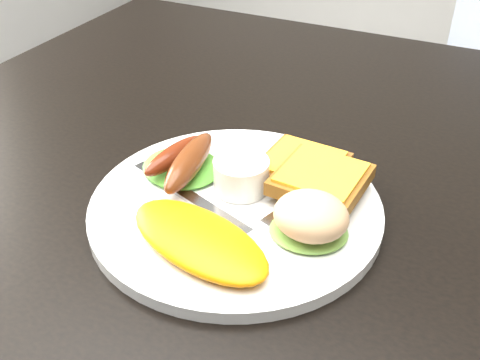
# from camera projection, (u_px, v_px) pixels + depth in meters

# --- Properties ---
(dining_table) EXTENTS (1.20, 0.80, 0.04)m
(dining_table) POSITION_uv_depth(u_px,v_px,m) (389.00, 182.00, 0.63)
(dining_table) COLOR black
(dining_table) RESTS_ON ground
(person) EXTENTS (0.55, 0.40, 1.42)m
(person) POSITION_uv_depth(u_px,v_px,m) (354.00, 28.00, 1.09)
(person) COLOR navy
(person) RESTS_ON ground
(plate) EXTENTS (0.28, 0.28, 0.01)m
(plate) POSITION_uv_depth(u_px,v_px,m) (236.00, 207.00, 0.55)
(plate) COLOR white
(plate) RESTS_ON dining_table
(lettuce_left) EXTENTS (0.11, 0.10, 0.01)m
(lettuce_left) POSITION_uv_depth(u_px,v_px,m) (182.00, 167.00, 0.58)
(lettuce_left) COLOR #4A9133
(lettuce_left) RESTS_ON plate
(lettuce_right) EXTENTS (0.08, 0.08, 0.01)m
(lettuce_right) POSITION_uv_depth(u_px,v_px,m) (309.00, 231.00, 0.50)
(lettuce_right) COLOR #538832
(lettuce_right) RESTS_ON plate
(omelette) EXTENTS (0.16, 0.11, 0.02)m
(omelette) POSITION_uv_depth(u_px,v_px,m) (199.00, 239.00, 0.48)
(omelette) COLOR orange
(omelette) RESTS_ON plate
(sausage_a) EXTENTS (0.04, 0.09, 0.02)m
(sausage_a) POSITION_uv_depth(u_px,v_px,m) (174.00, 155.00, 0.57)
(sausage_a) COLOR #681609
(sausage_a) RESTS_ON lettuce_left
(sausage_b) EXTENTS (0.04, 0.11, 0.03)m
(sausage_b) POSITION_uv_depth(u_px,v_px,m) (189.00, 162.00, 0.56)
(sausage_b) COLOR brown
(sausage_b) RESTS_ON lettuce_left
(ramekin) EXTENTS (0.06, 0.06, 0.03)m
(ramekin) POSITION_uv_depth(u_px,v_px,m) (241.00, 175.00, 0.55)
(ramekin) COLOR white
(ramekin) RESTS_ON plate
(toast_a) EXTENTS (0.09, 0.09, 0.01)m
(toast_a) POSITION_uv_depth(u_px,v_px,m) (302.00, 167.00, 0.58)
(toast_a) COLOR brown
(toast_a) RESTS_ON plate
(toast_b) EXTENTS (0.09, 0.09, 0.01)m
(toast_b) POSITION_uv_depth(u_px,v_px,m) (321.00, 180.00, 0.54)
(toast_b) COLOR olive
(toast_b) RESTS_ON toast_a
(potato_salad) EXTENTS (0.07, 0.07, 0.04)m
(potato_salad) POSITION_uv_depth(u_px,v_px,m) (311.00, 216.00, 0.49)
(potato_salad) COLOR beige
(potato_salad) RESTS_ON lettuce_right
(fork) EXTENTS (0.16, 0.06, 0.00)m
(fork) POSITION_uv_depth(u_px,v_px,m) (189.00, 197.00, 0.55)
(fork) COLOR #ADAFB7
(fork) RESTS_ON plate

